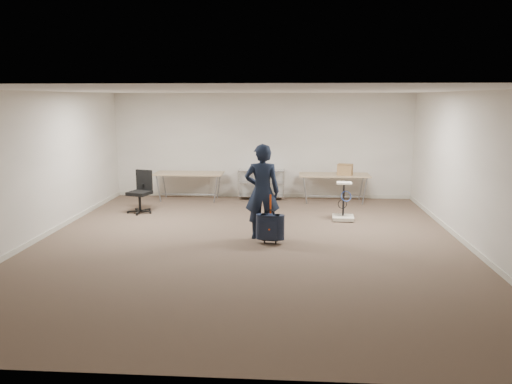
{
  "coord_description": "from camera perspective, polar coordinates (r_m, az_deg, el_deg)",
  "views": [
    {
      "loc": [
        0.75,
        -8.89,
        2.68
      ],
      "look_at": [
        0.12,
        0.3,
        0.93
      ],
      "focal_mm": 35.0,
      "sensor_mm": 36.0,
      "label": 1
    }
  ],
  "objects": [
    {
      "name": "office_chair",
      "position": [
        12.08,
        -13.04,
        -0.89
      ],
      "size": [
        0.6,
        0.6,
        0.99
      ],
      "color": "black",
      "rests_on": "ground"
    },
    {
      "name": "suitcase",
      "position": [
        9.26,
        1.64,
        -4.04
      ],
      "size": [
        0.36,
        0.24,
        0.93
      ],
      "color": "black",
      "rests_on": "ground"
    },
    {
      "name": "folding_table_right",
      "position": [
        13.04,
        8.93,
        1.79
      ],
      "size": [
        1.8,
        0.75,
        0.73
      ],
      "color": "#9D8760",
      "rests_on": "ground"
    },
    {
      "name": "ground",
      "position": [
        9.31,
        -0.89,
        -5.97
      ],
      "size": [
        9.0,
        9.0,
        0.0
      ],
      "primitive_type": "plane",
      "color": "#4D3D2F",
      "rests_on": "ground"
    },
    {
      "name": "person",
      "position": [
        9.48,
        0.7,
        0.04
      ],
      "size": [
        0.69,
        0.47,
        1.83
      ],
      "primitive_type": "imported",
      "rotation": [
        0.0,
        0.0,
        3.19
      ],
      "color": "black",
      "rests_on": "ground"
    },
    {
      "name": "cardboard_box",
      "position": [
        12.96,
        10.14,
        2.55
      ],
      "size": [
        0.43,
        0.36,
        0.28
      ],
      "primitive_type": "cube",
      "rotation": [
        0.0,
        0.0,
        -0.27
      ],
      "color": "#906143",
      "rests_on": "folding_table_right"
    },
    {
      "name": "wire_shelf",
      "position": [
        13.3,
        0.62,
        1.06
      ],
      "size": [
        1.22,
        0.47,
        0.8
      ],
      "color": "silver",
      "rests_on": "ground"
    },
    {
      "name": "folding_table_left",
      "position": [
        13.26,
        -7.67,
        1.97
      ],
      "size": [
        1.8,
        0.75,
        0.73
      ],
      "color": "#9D8760",
      "rests_on": "ground"
    },
    {
      "name": "room_shell",
      "position": [
        10.62,
        -0.26,
        -3.58
      ],
      "size": [
        8.0,
        9.0,
        9.0
      ],
      "color": "beige",
      "rests_on": "ground"
    },
    {
      "name": "equipment_cart",
      "position": [
        11.21,
        9.95,
        -2.07
      ],
      "size": [
        0.49,
        0.49,
        0.85
      ],
      "color": "silver",
      "rests_on": "ground"
    }
  ]
}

